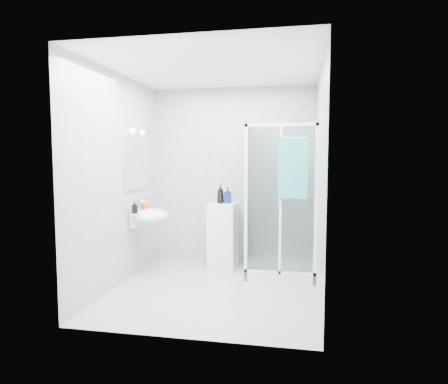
% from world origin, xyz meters
% --- Properties ---
extents(room, '(2.40, 2.60, 2.60)m').
position_xyz_m(room, '(0.00, 0.00, 1.30)').
color(room, silver).
rests_on(room, ground).
extents(shower_enclosure, '(0.90, 0.95, 2.00)m').
position_xyz_m(shower_enclosure, '(0.67, 0.77, 0.45)').
color(shower_enclosure, white).
rests_on(shower_enclosure, ground).
extents(wall_basin, '(0.46, 0.56, 0.35)m').
position_xyz_m(wall_basin, '(-0.99, 0.45, 0.80)').
color(wall_basin, white).
rests_on(wall_basin, ground).
extents(mirror, '(0.02, 0.60, 0.70)m').
position_xyz_m(mirror, '(-1.19, 0.45, 1.50)').
color(mirror, white).
rests_on(mirror, room).
extents(vanity_lights, '(0.10, 0.40, 0.08)m').
position_xyz_m(vanity_lights, '(-1.14, 0.45, 1.92)').
color(vanity_lights, silver).
rests_on(vanity_lights, room).
extents(wall_hooks, '(0.23, 0.06, 0.03)m').
position_xyz_m(wall_hooks, '(-0.25, 1.26, 1.62)').
color(wall_hooks, silver).
rests_on(wall_hooks, room).
extents(storage_cabinet, '(0.41, 0.42, 0.93)m').
position_xyz_m(storage_cabinet, '(-0.09, 1.01, 0.46)').
color(storage_cabinet, white).
rests_on(storage_cabinet, ground).
extents(hand_towel, '(0.35, 0.05, 0.75)m').
position_xyz_m(hand_towel, '(0.90, 0.37, 1.47)').
color(hand_towel, teal).
rests_on(hand_towel, shower_enclosure).
extents(shampoo_bottle_a, '(0.10, 0.10, 0.27)m').
position_xyz_m(shampoo_bottle_a, '(-0.13, 1.00, 1.06)').
color(shampoo_bottle_a, black).
rests_on(shampoo_bottle_a, storage_cabinet).
extents(shampoo_bottle_b, '(0.12, 0.12, 0.23)m').
position_xyz_m(shampoo_bottle_b, '(-0.03, 1.03, 1.04)').
color(shampoo_bottle_b, '#0C1E49').
rests_on(shampoo_bottle_b, storage_cabinet).
extents(soap_dispenser_orange, '(0.16, 0.16, 0.17)m').
position_xyz_m(soap_dispenser_orange, '(-1.10, 0.61, 0.95)').
color(soap_dispenser_orange, red).
rests_on(soap_dispenser_orange, wall_basin).
extents(soap_dispenser_black, '(0.09, 0.09, 0.16)m').
position_xyz_m(soap_dispenser_black, '(-1.11, 0.26, 0.94)').
color(soap_dispenser_black, black).
rests_on(soap_dispenser_black, wall_basin).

